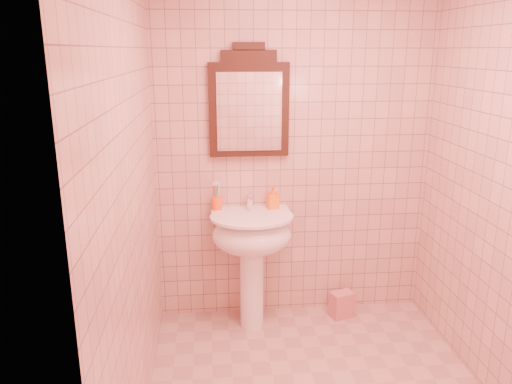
{
  "coord_description": "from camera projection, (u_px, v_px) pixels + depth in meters",
  "views": [
    {
      "loc": [
        -0.6,
        -2.41,
        1.97
      ],
      "look_at": [
        -0.33,
        0.55,
        1.12
      ],
      "focal_mm": 35.0,
      "sensor_mm": 36.0,
      "label": 1
    }
  ],
  "objects": [
    {
      "name": "soap_dispenser",
      "position": [
        273.0,
        198.0,
        3.59
      ],
      "size": [
        0.09,
        0.09,
        0.16
      ],
      "primitive_type": "imported",
      "rotation": [
        0.0,
        0.0,
        0.2
      ],
      "color": "orange",
      "rests_on": "pedestal_sink"
    },
    {
      "name": "towel",
      "position": [
        342.0,
        305.0,
        3.8
      ],
      "size": [
        0.19,
        0.16,
        0.2
      ],
      "primitive_type": "cube",
      "rotation": [
        0.0,
        0.0,
        0.33
      ],
      "color": "#D67D7E",
      "rests_on": "floor"
    },
    {
      "name": "back_wall",
      "position": [
        294.0,
        153.0,
        3.61
      ],
      "size": [
        2.0,
        0.02,
        2.5
      ],
      "primitive_type": "cube",
      "color": "#D4A894",
      "rests_on": "floor"
    },
    {
      "name": "pedestal_sink",
      "position": [
        252.0,
        242.0,
        3.52
      ],
      "size": [
        0.58,
        0.58,
        0.86
      ],
      "color": "white",
      "rests_on": "floor"
    },
    {
      "name": "faucet",
      "position": [
        250.0,
        202.0,
        3.58
      ],
      "size": [
        0.04,
        0.16,
        0.11
      ],
      "color": "white",
      "rests_on": "pedestal_sink"
    },
    {
      "name": "mirror",
      "position": [
        249.0,
        105.0,
        3.46
      ],
      "size": [
        0.56,
        0.06,
        0.78
      ],
      "color": "black",
      "rests_on": "back_wall"
    },
    {
      "name": "toothbrush_cup",
      "position": [
        217.0,
        203.0,
        3.58
      ],
      "size": [
        0.08,
        0.08,
        0.18
      ],
      "rotation": [
        0.0,
        0.0,
        0.31
      ],
      "color": "#FF5715",
      "rests_on": "pedestal_sink"
    }
  ]
}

